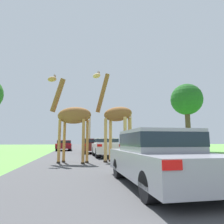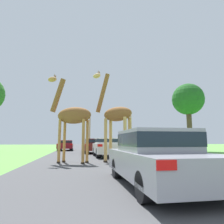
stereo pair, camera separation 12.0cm
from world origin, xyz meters
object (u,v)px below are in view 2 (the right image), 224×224
(car_lead_maroon, at_px, (156,156))
(car_far_ahead, at_px, (106,147))
(car_queue_left, at_px, (66,145))
(car_queue_right, at_px, (94,145))
(tree_left_edge, at_px, (188,100))
(giraffe_near_road, at_px, (115,117))
(giraffe_companion, at_px, (72,116))

(car_lead_maroon, bearing_deg, car_far_ahead, 89.12)
(car_queue_left, relative_size, car_far_ahead, 1.13)
(car_queue_right, relative_size, car_queue_left, 0.92)
(car_far_ahead, xyz_separation_m, tree_left_edge, (11.22, 6.98, 5.45))
(giraffe_near_road, xyz_separation_m, car_queue_right, (-0.37, 9.26, -1.79))
(giraffe_near_road, bearing_deg, car_far_ahead, 43.17)
(car_queue_left, distance_m, car_far_ahead, 12.32)
(car_queue_right, bearing_deg, giraffe_companion, -102.73)
(giraffe_companion, xyz_separation_m, car_queue_right, (2.05, 9.09, -1.78))
(car_queue_left, distance_m, tree_left_edge, 16.57)
(car_lead_maroon, xyz_separation_m, car_queue_left, (-3.50, 21.89, -0.05))
(giraffe_companion, height_order, car_queue_right, giraffe_companion)
(car_lead_maroon, height_order, tree_left_edge, tree_left_edge)
(giraffe_near_road, relative_size, car_far_ahead, 1.30)
(giraffe_near_road, xyz_separation_m, giraffe_companion, (-2.43, 0.17, -0.00))
(giraffe_companion, distance_m, car_queue_right, 9.49)
(tree_left_edge, bearing_deg, car_lead_maroon, -123.63)
(car_queue_left, height_order, tree_left_edge, tree_left_edge)
(tree_left_edge, bearing_deg, giraffe_near_road, -135.52)
(giraffe_near_road, height_order, car_far_ahead, giraffe_near_road)
(giraffe_companion, relative_size, car_far_ahead, 1.20)
(car_far_ahead, bearing_deg, giraffe_companion, -122.48)
(car_queue_right, height_order, car_far_ahead, car_queue_right)
(giraffe_near_road, bearing_deg, car_queue_right, 47.06)
(car_lead_maroon, bearing_deg, car_queue_right, 91.25)
(car_lead_maroon, xyz_separation_m, tree_left_edge, (11.38, 17.11, 5.46))
(car_lead_maroon, xyz_separation_m, car_queue_right, (-0.33, 15.23, 0.01))
(car_lead_maroon, height_order, car_far_ahead, car_lead_maroon)
(giraffe_companion, distance_m, tree_left_edge, 17.98)
(giraffe_near_road, bearing_deg, car_queue_left, 57.29)
(giraffe_companion, height_order, car_far_ahead, giraffe_companion)
(giraffe_companion, distance_m, car_lead_maroon, 6.82)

